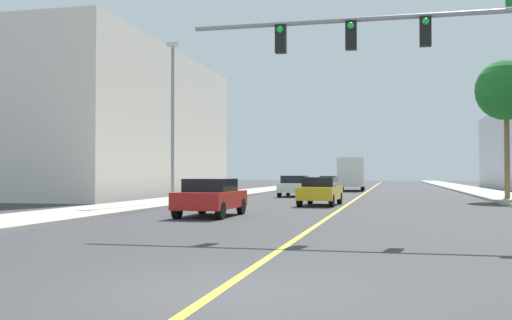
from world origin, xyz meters
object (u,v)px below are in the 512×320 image
at_px(car_white, 295,186).
at_px(car_silver, 329,182).
at_px(palm_far, 506,91).
at_px(car_red, 211,197).
at_px(delivery_truck, 352,174).
at_px(car_yellow, 320,191).
at_px(traffic_signal_mast, 459,53).
at_px(street_lamp, 173,114).

relative_size(car_white, car_silver, 0.98).
distance_m(palm_far, car_red, 22.74).
xyz_separation_m(palm_far, delivery_truck, (-10.68, 18.29, -5.08)).
bearing_deg(car_yellow, car_white, 107.81).
bearing_deg(car_red, car_silver, 90.54).
height_order(palm_far, car_white, palm_far).
xyz_separation_m(palm_far, car_red, (-13.54, -17.26, -5.98)).
bearing_deg(car_white, car_silver, 89.73).
height_order(car_white, car_yellow, car_white).
distance_m(traffic_signal_mast, street_lamp, 16.37).
bearing_deg(palm_far, delivery_truck, 120.29).
xyz_separation_m(traffic_signal_mast, palm_far, (4.98, 21.48, 1.76)).
distance_m(car_white, car_silver, 20.34).
xyz_separation_m(car_white, car_yellow, (3.15, -11.41, -0.00)).
height_order(traffic_signal_mast, street_lamp, street_lamp).
xyz_separation_m(street_lamp, palm_far, (17.53, 10.97, 2.13)).
bearing_deg(car_yellow, traffic_signal_mast, -64.80).
bearing_deg(street_lamp, car_red, -57.63).
distance_m(car_red, car_silver, 40.47).
distance_m(car_red, delivery_truck, 35.68).
xyz_separation_m(car_red, car_yellow, (3.11, 8.73, 0.01)).
height_order(car_red, car_silver, car_red).
bearing_deg(palm_far, car_silver, 119.86).
bearing_deg(delivery_truck, traffic_signal_mast, -83.63).
height_order(traffic_signal_mast, car_red, traffic_signal_mast).
bearing_deg(street_lamp, car_yellow, 18.94).
distance_m(traffic_signal_mast, car_white, 26.16).
bearing_deg(delivery_truck, street_lamp, -104.95).
bearing_deg(car_red, car_white, 90.95).
distance_m(car_yellow, delivery_truck, 26.84).
height_order(car_white, delivery_truck, delivery_truck).
xyz_separation_m(street_lamp, delivery_truck, (6.85, 29.26, -2.95)).
distance_m(traffic_signal_mast, car_red, 10.44).
bearing_deg(street_lamp, traffic_signal_mast, -39.95).
height_order(car_yellow, car_silver, car_yellow).
bearing_deg(palm_far, car_white, 168.08).
distance_m(traffic_signal_mast, car_silver, 45.66).
relative_size(street_lamp, car_silver, 1.76).
height_order(traffic_signal_mast, car_white, traffic_signal_mast).
bearing_deg(delivery_truck, car_silver, 116.46).
bearing_deg(car_red, car_yellow, 71.22).
distance_m(street_lamp, car_white, 14.90).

